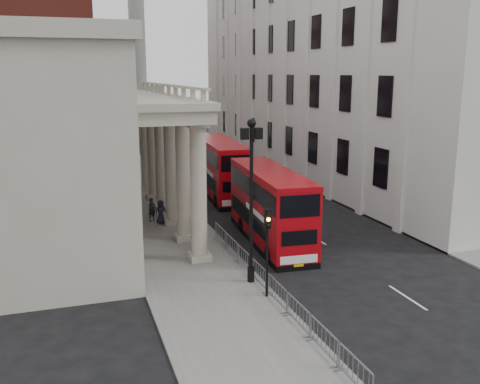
{
  "coord_description": "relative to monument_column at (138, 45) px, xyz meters",
  "views": [
    {
      "loc": [
        -9.17,
        -20.3,
        10.59
      ],
      "look_at": [
        1.24,
        11.38,
        3.13
      ],
      "focal_mm": 40.0,
      "sensor_mm": 36.0,
      "label": 1
    }
  ],
  "objects": [
    {
      "name": "ground",
      "position": [
        -6.0,
        -92.0,
        -15.98
      ],
      "size": [
        260.0,
        260.0,
        0.0
      ],
      "primitive_type": "plane",
      "color": "black",
      "rests_on": "ground"
    },
    {
      "name": "sidewalk_west",
      "position": [
        -9.0,
        -62.0,
        -15.92
      ],
      "size": [
        6.0,
        140.0,
        0.12
      ],
      "primitive_type": "cube",
      "color": "slate",
      "rests_on": "ground"
    },
    {
      "name": "sidewalk_east",
      "position": [
        7.5,
        -62.0,
        -15.92
      ],
      "size": [
        3.0,
        140.0,
        0.12
      ],
      "primitive_type": "cube",
      "color": "slate",
      "rests_on": "ground"
    },
    {
      "name": "kerb",
      "position": [
        -6.05,
        -62.0,
        -15.91
      ],
      "size": [
        0.2,
        140.0,
        0.14
      ],
      "primitive_type": "cube",
      "color": "slate",
      "rests_on": "ground"
    },
    {
      "name": "portico_building",
      "position": [
        -16.5,
        -74.0,
        -9.98
      ],
      "size": [
        9.0,
        28.0,
        12.0
      ],
      "primitive_type": "cube",
      "color": "#A29B88",
      "rests_on": "ground"
    },
    {
      "name": "brick_building",
      "position": [
        -16.5,
        -44.0,
        -4.98
      ],
      "size": [
        9.0,
        32.0,
        22.0
      ],
      "primitive_type": "cube",
      "color": "maroon",
      "rests_on": "ground"
    },
    {
      "name": "west_building_far",
      "position": [
        -16.5,
        -12.0,
        -5.98
      ],
      "size": [
        9.0,
        30.0,
        20.0
      ],
      "primitive_type": "cube",
      "color": "#A29B88",
      "rests_on": "ground"
    },
    {
      "name": "east_building",
      "position": [
        10.0,
        -60.0,
        -3.48
      ],
      "size": [
        8.0,
        55.0,
        25.0
      ],
      "primitive_type": "cube",
      "color": "beige",
      "rests_on": "ground"
    },
    {
      "name": "monument_column",
      "position": [
        0.0,
        0.0,
        0.0
      ],
      "size": [
        8.0,
        8.0,
        54.2
      ],
      "color": "#60605E",
      "rests_on": "ground"
    },
    {
      "name": "lamp_post_south",
      "position": [
        -6.6,
        -88.0,
        -11.07
      ],
      "size": [
        1.05,
        0.44,
        8.32
      ],
      "color": "black",
      "rests_on": "sidewalk_west"
    },
    {
      "name": "lamp_post_mid",
      "position": [
        -6.6,
        -72.0,
        -11.07
      ],
      "size": [
        1.05,
        0.44,
        8.32
      ],
      "color": "black",
      "rests_on": "sidewalk_west"
    },
    {
      "name": "lamp_post_north",
      "position": [
        -6.6,
        -56.0,
        -11.07
      ],
      "size": [
        1.05,
        0.44,
        8.32
      ],
      "color": "black",
      "rests_on": "sidewalk_west"
    },
    {
      "name": "traffic_light",
      "position": [
        -6.5,
        -90.02,
        -12.88
      ],
      "size": [
        0.28,
        0.33,
        4.3
      ],
      "color": "black",
      "rests_on": "sidewalk_west"
    },
    {
      "name": "crowd_barriers",
      "position": [
        -6.35,
        -89.78,
        -15.31
      ],
      "size": [
        0.5,
        18.75,
        1.1
      ],
      "color": "gray",
      "rests_on": "sidewalk_west"
    },
    {
      "name": "bus_near",
      "position": [
        -3.14,
        -81.79,
        -13.55
      ],
      "size": [
        3.37,
        10.94,
        4.65
      ],
      "rotation": [
        0.0,
        0.0,
        -0.07
      ],
      "color": "#A9070E",
      "rests_on": "ground"
    },
    {
      "name": "bus_far",
      "position": [
        -2.43,
        -68.23,
        -13.46
      ],
      "size": [
        3.51,
        11.36,
        4.83
      ],
      "rotation": [
        0.0,
        0.0,
        -0.07
      ],
      "color": "red",
      "rests_on": "ground"
    },
    {
      "name": "pedestrian_a",
      "position": [
        -9.58,
        -74.92,
        -15.02
      ],
      "size": [
        0.73,
        0.64,
        1.69
      ],
      "primitive_type": "imported",
      "rotation": [
        0.0,
        0.0,
        0.46
      ],
      "color": "black",
      "rests_on": "sidewalk_west"
    },
    {
      "name": "pedestrian_b",
      "position": [
        -10.83,
        -73.44,
        -14.98
      ],
      "size": [
        1.08,
        1.02,
        1.77
      ],
      "primitive_type": "imported",
      "rotation": [
        0.0,
        0.0,
        3.68
      ],
      "color": "#2A2422",
      "rests_on": "sidewalk_west"
    },
    {
      "name": "pedestrian_c",
      "position": [
        -9.09,
        -75.86,
        -15.01
      ],
      "size": [
        0.91,
        0.67,
        1.71
      ],
      "primitive_type": "imported",
      "rotation": [
        0.0,
        0.0,
        6.45
      ],
      "color": "black",
      "rests_on": "sidewalk_west"
    }
  ]
}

